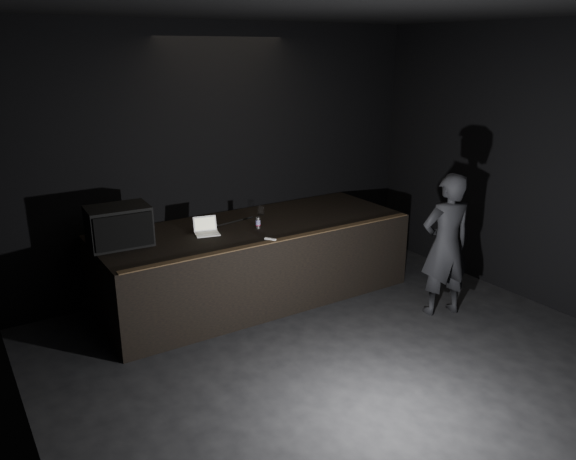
# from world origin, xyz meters

# --- Properties ---
(ground) EXTENTS (7.00, 7.00, 0.00)m
(ground) POSITION_xyz_m (0.00, 0.00, 0.00)
(ground) COLOR black
(ground) RESTS_ON ground
(room_walls) EXTENTS (6.10, 7.10, 3.52)m
(room_walls) POSITION_xyz_m (0.00, 0.00, 2.02)
(room_walls) COLOR black
(room_walls) RESTS_ON ground
(stage_riser) EXTENTS (4.00, 1.50, 1.00)m
(stage_riser) POSITION_xyz_m (0.00, 2.73, 0.50)
(stage_riser) COLOR black
(stage_riser) RESTS_ON ground
(riser_lip) EXTENTS (3.92, 0.10, 0.01)m
(riser_lip) POSITION_xyz_m (0.00, 2.02, 1.01)
(riser_lip) COLOR brown
(riser_lip) RESTS_ON stage_riser
(stage_monitor) EXTENTS (0.71, 0.54, 0.46)m
(stage_monitor) POSITION_xyz_m (-1.67, 2.86, 1.23)
(stage_monitor) COLOR black
(stage_monitor) RESTS_ON stage_riser
(cable) EXTENTS (0.92, 0.19, 0.02)m
(cable) POSITION_xyz_m (-0.31, 2.92, 1.01)
(cable) COLOR black
(cable) RESTS_ON stage_riser
(laptop) EXTENTS (0.33, 0.31, 0.20)m
(laptop) POSITION_xyz_m (-0.66, 2.73, 1.05)
(laptop) COLOR white
(laptop) RESTS_ON stage_riser
(beer_can) EXTENTS (0.06, 0.06, 0.14)m
(beer_can) POSITION_xyz_m (-0.03, 2.56, 1.07)
(beer_can) COLOR silver
(beer_can) RESTS_ON stage_riser
(plastic_cup) EXTENTS (0.09, 0.09, 0.11)m
(plastic_cup) POSITION_xyz_m (0.32, 3.08, 1.06)
(plastic_cup) COLOR white
(plastic_cup) RESTS_ON stage_riser
(wii_remote) EXTENTS (0.10, 0.14, 0.03)m
(wii_remote) POSITION_xyz_m (-0.14, 2.08, 1.01)
(wii_remote) COLOR white
(wii_remote) RESTS_ON stage_riser
(person) EXTENTS (0.74, 0.58, 1.78)m
(person) POSITION_xyz_m (1.73, 1.06, 0.89)
(person) COLOR black
(person) RESTS_ON ground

